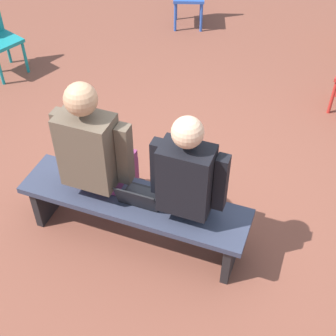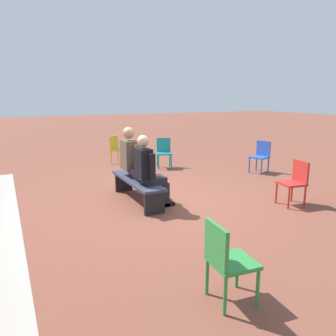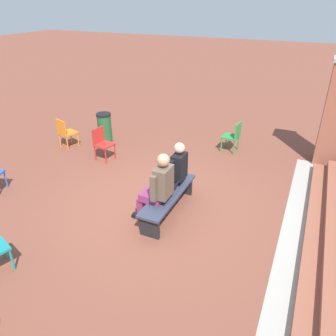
% 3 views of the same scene
% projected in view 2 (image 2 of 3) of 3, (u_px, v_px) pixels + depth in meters
% --- Properties ---
extents(ground_plane, '(60.00, 60.00, 0.00)m').
position_uv_depth(ground_plane, '(158.00, 200.00, 6.47)').
color(ground_plane, brown).
extents(concrete_strip, '(7.20, 0.40, 0.01)m').
position_uv_depth(concrete_strip, '(7.00, 221.00, 5.39)').
color(concrete_strip, '#A8A399').
rests_on(concrete_strip, ground).
extents(bench, '(1.80, 0.44, 0.45)m').
position_uv_depth(bench, '(137.00, 184.00, 6.33)').
color(bench, '#33384C').
rests_on(bench, ground).
extents(person_student, '(0.54, 0.69, 1.35)m').
position_uv_depth(person_student, '(149.00, 169.00, 5.91)').
color(person_student, '#232328').
rests_on(person_student, ground).
extents(person_adult, '(0.59, 0.75, 1.43)m').
position_uv_depth(person_adult, '(135.00, 161.00, 6.55)').
color(person_adult, '#7F2D5B').
rests_on(person_adult, ground).
extents(laptop, '(0.32, 0.29, 0.21)m').
position_uv_depth(laptop, '(138.00, 177.00, 6.23)').
color(laptop, black).
rests_on(laptop, bench).
extents(plastic_chair_by_pillar, '(0.54, 0.54, 0.84)m').
position_uv_depth(plastic_chair_by_pillar, '(164.00, 151.00, 9.36)').
color(plastic_chair_by_pillar, teal).
rests_on(plastic_chair_by_pillar, ground).
extents(plastic_chair_far_right, '(0.53, 0.53, 0.84)m').
position_uv_depth(plastic_chair_far_right, '(261.00, 155.00, 8.77)').
color(plastic_chair_far_right, '#2D56B7').
rests_on(plastic_chair_far_right, ground).
extents(plastic_chair_far_left, '(0.46, 0.46, 0.84)m').
position_uv_depth(plastic_chair_far_left, '(226.00, 258.00, 3.18)').
color(plastic_chair_far_left, '#2D893D').
rests_on(plastic_chair_far_left, ground).
extents(plastic_chair_mid_courtyard, '(0.59, 0.59, 0.84)m').
position_uv_depth(plastic_chair_mid_courtyard, '(117.00, 148.00, 9.95)').
color(plastic_chair_mid_courtyard, gold).
rests_on(plastic_chair_mid_courtyard, ground).
extents(plastic_chair_foreground, '(0.47, 0.47, 0.84)m').
position_uv_depth(plastic_chair_foreground, '(295.00, 180.00, 6.12)').
color(plastic_chair_foreground, red).
rests_on(plastic_chair_foreground, ground).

